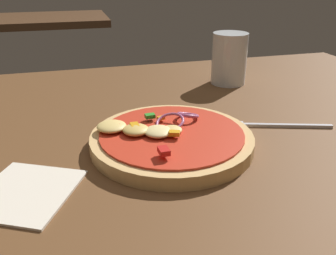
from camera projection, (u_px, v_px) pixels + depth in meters
dining_table at (153, 149)px, 0.53m from camera, size 1.23×0.85×0.03m
pizza at (170, 139)px, 0.50m from camera, size 0.23×0.23×0.04m
fork at (264, 125)px, 0.56m from camera, size 0.19×0.07×0.01m
beer_glass at (229, 60)px, 0.75m from camera, size 0.07×0.07×0.11m
napkin at (25, 192)px, 0.40m from camera, size 0.14×0.14×0.00m
background_table at (41, 20)px, 1.78m from camera, size 0.64×0.44×0.03m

